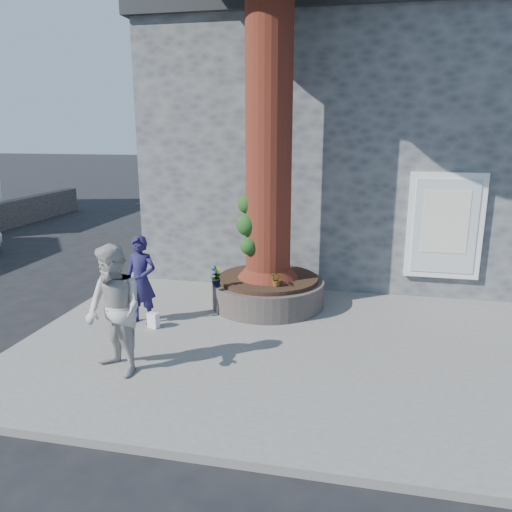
# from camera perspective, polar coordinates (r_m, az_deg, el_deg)

# --- Properties ---
(ground) EXTENTS (120.00, 120.00, 0.00)m
(ground) POSITION_cam_1_polar(r_m,az_deg,el_deg) (8.83, -6.34, -10.19)
(ground) COLOR black
(ground) RESTS_ON ground
(pavement) EXTENTS (9.00, 8.00, 0.12)m
(pavement) POSITION_cam_1_polar(r_m,az_deg,el_deg) (9.39, 4.43, -8.21)
(pavement) COLOR slate
(pavement) RESTS_ON ground
(yellow_line) EXTENTS (0.10, 30.00, 0.01)m
(yellow_line) POSITION_cam_1_polar(r_m,az_deg,el_deg) (10.93, -20.06, -6.07)
(yellow_line) COLOR yellow
(yellow_line) RESTS_ON ground
(stone_shop) EXTENTS (10.30, 8.30, 6.30)m
(stone_shop) POSITION_cam_1_polar(r_m,az_deg,el_deg) (14.80, 12.00, 12.13)
(stone_shop) COLOR #4A4C4F
(stone_shop) RESTS_ON ground
(planter) EXTENTS (2.30, 2.30, 0.60)m
(planter) POSITION_cam_1_polar(r_m,az_deg,el_deg) (10.30, 1.37, -4.01)
(planter) COLOR black
(planter) RESTS_ON pavement
(man) EXTENTS (0.63, 0.44, 1.65)m
(man) POSITION_cam_1_polar(r_m,az_deg,el_deg) (9.43, -12.99, -2.72)
(man) COLOR #1B1740
(man) RESTS_ON pavement
(woman) EXTENTS (1.19, 1.11, 1.95)m
(woman) POSITION_cam_1_polar(r_m,az_deg,el_deg) (7.55, -15.88, -6.06)
(woman) COLOR #B1AFA9
(woman) RESTS_ON pavement
(shopping_bag) EXTENTS (0.23, 0.17, 0.28)m
(shopping_bag) POSITION_cam_1_polar(r_m,az_deg,el_deg) (9.37, -11.66, -7.20)
(shopping_bag) COLOR white
(shopping_bag) RESTS_ON pavement
(plant_a) EXTENTS (0.25, 0.26, 0.41)m
(plant_a) POSITION_cam_1_polar(r_m,az_deg,el_deg) (9.55, -4.60, -2.30)
(plant_a) COLOR gray
(plant_a) RESTS_ON planter
(plant_b) EXTENTS (0.25, 0.26, 0.38)m
(plant_b) POSITION_cam_1_polar(r_m,az_deg,el_deg) (9.55, -4.60, -2.40)
(plant_b) COLOR gray
(plant_b) RESTS_ON planter
(plant_c) EXTENTS (0.23, 0.23, 0.30)m
(plant_c) POSITION_cam_1_polar(r_m,az_deg,el_deg) (9.57, -4.60, -2.64)
(plant_c) COLOR gray
(plant_c) RESTS_ON planter
(plant_d) EXTENTS (0.35, 0.35, 0.29)m
(plant_d) POSITION_cam_1_polar(r_m,az_deg,el_deg) (9.55, 2.43, -2.63)
(plant_d) COLOR gray
(plant_d) RESTS_ON planter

